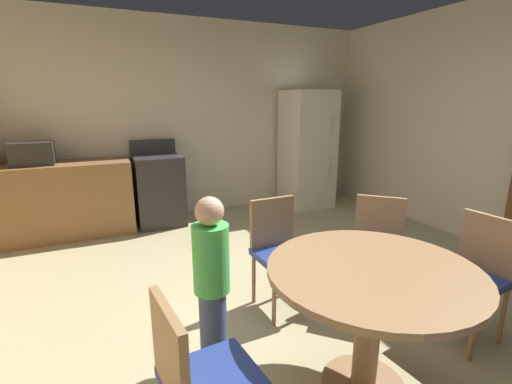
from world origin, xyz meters
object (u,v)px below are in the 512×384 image
oven_range (159,189)px  chair_northeast (377,244)px  dining_table (371,295)px  chair_west (199,379)px  refrigerator (307,150)px  microwave (32,153)px  person_child (212,279)px  chair_east (475,270)px  chair_north (279,246)px

oven_range → chair_northeast: size_ratio=1.26×
dining_table → chair_west: (-0.99, -0.10, -0.10)m
refrigerator → microwave: refrigerator is taller
person_child → microwave: bearing=150.9°
chair_east → person_child: (-1.72, 0.47, 0.08)m
chair_east → chair_north: 1.37m
chair_west → chair_northeast: same height
oven_range → chair_east: oven_range is taller
oven_range → microwave: microwave is taller
dining_table → chair_east: bearing=5.1°
dining_table → chair_northeast: (0.70, 0.71, -0.10)m
oven_range → refrigerator: refrigerator is taller
dining_table → refrigerator: bearing=63.3°
chair_east → oven_range: bearing=-70.2°
refrigerator → chair_east: bearing=-102.1°
refrigerator → chair_north: size_ratio=2.02×
microwave → chair_east: (2.92, -3.33, -0.53)m
oven_range → dining_table: 3.47m
oven_range → person_child: size_ratio=1.01×
chair_east → chair_north: same height
refrigerator → chair_east: (-0.70, -3.28, -0.38)m
dining_table → person_child: bearing=142.0°
microwave → dining_table: (1.93, -3.42, -0.43)m
refrigerator → person_child: (-2.42, -2.80, -0.30)m
chair_northeast → dining_table: bearing=0.0°
dining_table → person_child: size_ratio=1.04×
refrigerator → person_child: bearing=-130.7°
chair_east → dining_table: bearing=-0.0°
dining_table → microwave: bearing=119.5°
microwave → person_child: 3.13m
dining_table → chair_west: bearing=-174.1°
microwave → person_child: bearing=-67.1°
oven_range → chair_east: bearing=-65.1°
oven_range → microwave: size_ratio=2.50×
chair_west → chair_east: size_ratio=1.00×
oven_range → refrigerator: (2.25, -0.05, 0.41)m
oven_range → chair_northeast: 2.99m
person_child → chair_west: bearing=-74.1°
microwave → chair_northeast: (2.63, -2.71, -0.53)m
microwave → refrigerator: bearing=-0.8°
chair_west → person_child: 0.72m
dining_table → chair_east: (0.99, 0.09, -0.10)m
chair_northeast → chair_east: bearing=69.9°
oven_range → microwave: 1.49m
oven_range → refrigerator: 2.29m
refrigerator → dining_table: size_ratio=1.55×
dining_table → chair_northeast: size_ratio=1.30×
refrigerator → chair_west: bearing=-127.7°
microwave → dining_table: microwave is taller
person_child → refrigerator: bearing=87.2°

